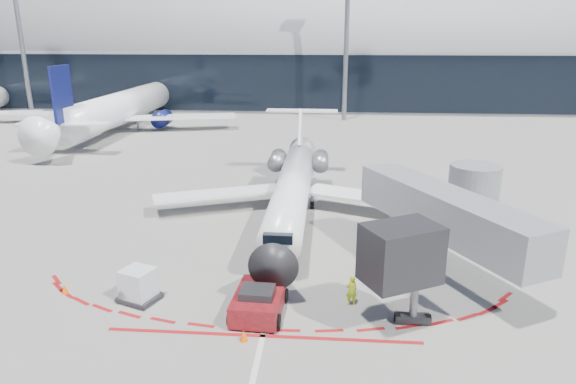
# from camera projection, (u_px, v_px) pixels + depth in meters

# --- Properties ---
(ground) EXTENTS (260.00, 260.00, 0.00)m
(ground) POSITION_uv_depth(u_px,v_px,m) (285.00, 237.00, 33.55)
(ground) COLOR slate
(ground) RESTS_ON ground
(apron_centerline) EXTENTS (0.25, 40.00, 0.01)m
(apron_centerline) POSITION_uv_depth(u_px,v_px,m) (287.00, 226.00, 35.45)
(apron_centerline) COLOR silver
(apron_centerline) RESTS_ON ground
(apron_stop_bar) EXTENTS (14.00, 0.25, 0.01)m
(apron_stop_bar) POSITION_uv_depth(u_px,v_px,m) (263.00, 336.00, 22.60)
(apron_stop_bar) COLOR maroon
(apron_stop_bar) RESTS_ON ground
(terminal_building) EXTENTS (150.00, 24.15, 24.00)m
(terminal_building) POSITION_uv_depth(u_px,v_px,m) (315.00, 58.00, 92.89)
(terminal_building) COLOR gray
(terminal_building) RESTS_ON ground
(jet_bridge) EXTENTS (10.03, 15.20, 4.90)m
(jet_bridge) POSITION_uv_depth(u_px,v_px,m) (452.00, 213.00, 29.05)
(jet_bridge) COLOR gray
(jet_bridge) RESTS_ON ground
(light_mast_west) EXTENTS (0.70, 0.70, 25.00)m
(light_mast_west) POSITION_uv_depth(u_px,v_px,m) (21.00, 35.00, 78.96)
(light_mast_west) COLOR slate
(light_mast_west) RESTS_ON ground
(light_mast_centre) EXTENTS (0.70, 0.70, 25.00)m
(light_mast_centre) POSITION_uv_depth(u_px,v_px,m) (347.00, 35.00, 75.17)
(light_mast_centre) COLOR slate
(light_mast_centre) RESTS_ON ground
(regional_jet) EXTENTS (20.98, 25.87, 6.48)m
(regional_jet) POSITION_uv_depth(u_px,v_px,m) (293.00, 185.00, 37.34)
(regional_jet) COLOR white
(regional_jet) RESTS_ON ground
(pushback_tug) EXTENTS (2.58, 5.69, 1.46)m
(pushback_tug) POSITION_uv_depth(u_px,v_px,m) (259.00, 301.00, 24.25)
(pushback_tug) COLOR #520B0C
(pushback_tug) RESTS_ON ground
(ramp_worker) EXTENTS (0.64, 0.51, 1.55)m
(ramp_worker) POSITION_uv_depth(u_px,v_px,m) (352.00, 290.00, 25.00)
(ramp_worker) COLOR #C4D816
(ramp_worker) RESTS_ON ground
(uld_container) EXTENTS (2.24, 2.08, 1.70)m
(uld_container) POSITION_uv_depth(u_px,v_px,m) (138.00, 285.00, 25.35)
(uld_container) COLOR black
(uld_container) RESTS_ON ground
(safety_cone_left) EXTENTS (0.36, 0.36, 0.50)m
(safety_cone_left) POSITION_uv_depth(u_px,v_px,m) (65.00, 289.00, 26.24)
(safety_cone_left) COLOR #E95604
(safety_cone_left) RESTS_ON ground
(safety_cone_right) EXTENTS (0.38, 0.38, 0.53)m
(safety_cone_right) POSITION_uv_depth(u_px,v_px,m) (244.00, 335.00, 22.18)
(safety_cone_right) COLOR #E95604
(safety_cone_right) RESTS_ON ground
(bg_airliner_1) EXTENTS (36.88, 39.05, 11.93)m
(bg_airliner_1) POSITION_uv_depth(u_px,v_px,m) (120.00, 85.00, 69.93)
(bg_airliner_1) COLOR white
(bg_airliner_1) RESTS_ON ground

